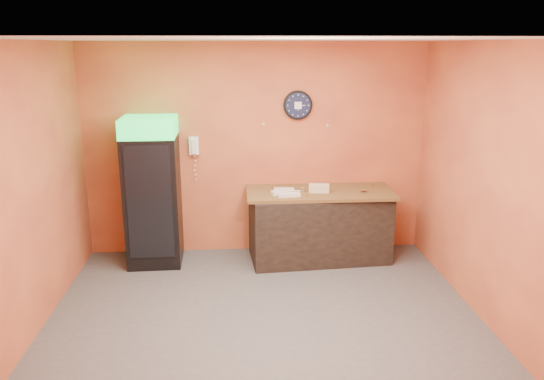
{
  "coord_description": "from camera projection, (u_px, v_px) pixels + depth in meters",
  "views": [
    {
      "loc": [
        -0.26,
        -4.93,
        2.76
      ],
      "look_at": [
        0.12,
        0.6,
        1.23
      ],
      "focal_mm": 35.0,
      "sensor_mm": 36.0,
      "label": 1
    }
  ],
  "objects": [
    {
      "name": "sub_roll_stack",
      "position": [
        319.0,
        188.0,
        6.75
      ],
      "size": [
        0.27,
        0.12,
        0.11
      ],
      "rotation": [
        0.0,
        0.0,
        -0.12
      ],
      "color": "beige",
      "rests_on": "butcher_paper"
    },
    {
      "name": "wrapped_sandwich_left",
      "position": [
        283.0,
        192.0,
        6.7
      ],
      "size": [
        0.33,
        0.2,
        0.04
      ],
      "primitive_type": "cube",
      "rotation": [
        0.0,
        0.0,
        0.27
      ],
      "color": "silver",
      "rests_on": "butcher_paper"
    },
    {
      "name": "left_wall",
      "position": [
        25.0,
        194.0,
        4.97
      ],
      "size": [
        0.02,
        4.0,
        2.8
      ],
      "primitive_type": "cube",
      "color": "#DC733E",
      "rests_on": "floor"
    },
    {
      "name": "beverage_cooler",
      "position": [
        152.0,
        194.0,
        6.7
      ],
      "size": [
        0.68,
        0.69,
        1.9
      ],
      "rotation": [
        0.0,
        0.0,
        0.02
      ],
      "color": "black",
      "rests_on": "floor"
    },
    {
      "name": "wrapped_sandwich_mid",
      "position": [
        289.0,
        195.0,
        6.59
      ],
      "size": [
        0.28,
        0.13,
        0.04
      ],
      "primitive_type": "cube",
      "rotation": [
        0.0,
        0.0,
        0.08
      ],
      "color": "silver",
      "rests_on": "butcher_paper"
    },
    {
      "name": "butcher_paper",
      "position": [
        320.0,
        192.0,
        6.84
      ],
      "size": [
        1.9,
        0.81,
        0.04
      ],
      "primitive_type": "cube",
      "rotation": [
        0.0,
        0.0,
        -0.0
      ],
      "color": "brown",
      "rests_on": "prep_counter"
    },
    {
      "name": "wall_phone",
      "position": [
        194.0,
        146.0,
        6.91
      ],
      "size": [
        0.13,
        0.11,
        0.23
      ],
      "color": "white",
      "rests_on": "back_wall"
    },
    {
      "name": "prep_counter",
      "position": [
        319.0,
        226.0,
        6.97
      ],
      "size": [
        1.83,
        0.93,
        0.89
      ],
      "primitive_type": "cube",
      "rotation": [
        0.0,
        0.0,
        0.08
      ],
      "color": "black",
      "rests_on": "floor"
    },
    {
      "name": "ceiling",
      "position": [
        263.0,
        39.0,
        4.74
      ],
      "size": [
        4.5,
        4.0,
        0.02
      ],
      "primitive_type": "cube",
      "color": "white",
      "rests_on": "back_wall"
    },
    {
      "name": "wall_clock",
      "position": [
        298.0,
        105.0,
        6.89
      ],
      "size": [
        0.38,
        0.06,
        0.38
      ],
      "color": "black",
      "rests_on": "back_wall"
    },
    {
      "name": "wrapped_sandwich_right",
      "position": [
        284.0,
        190.0,
        6.83
      ],
      "size": [
        0.27,
        0.12,
        0.04
      ],
      "primitive_type": "cube",
      "rotation": [
        0.0,
        0.0,
        -0.09
      ],
      "color": "silver",
      "rests_on": "butcher_paper"
    },
    {
      "name": "kitchen_tool",
      "position": [
        302.0,
        190.0,
        6.79
      ],
      "size": [
        0.06,
        0.06,
        0.06
      ],
      "primitive_type": "cylinder",
      "color": "silver",
      "rests_on": "butcher_paper"
    },
    {
      "name": "right_wall",
      "position": [
        490.0,
        186.0,
        5.27
      ],
      "size": [
        0.02,
        4.0,
        2.8
      ],
      "primitive_type": "cube",
      "color": "#DC733E",
      "rests_on": "floor"
    },
    {
      "name": "floor",
      "position": [
        265.0,
        320.0,
        5.49
      ],
      "size": [
        4.5,
        4.5,
        0.0
      ],
      "primitive_type": "plane",
      "color": "#47474C",
      "rests_on": "ground"
    },
    {
      "name": "back_wall",
      "position": [
        256.0,
        150.0,
        7.04
      ],
      "size": [
        4.5,
        0.02,
        2.8
      ],
      "primitive_type": "cube",
      "color": "#DC733E",
      "rests_on": "floor"
    }
  ]
}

